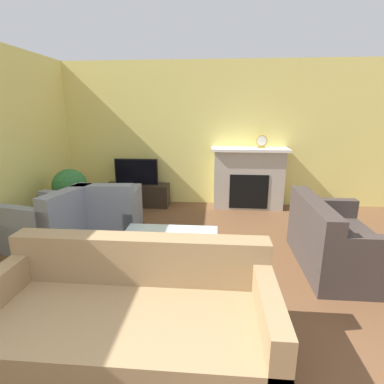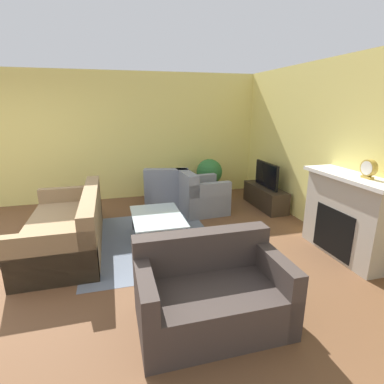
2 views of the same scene
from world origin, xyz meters
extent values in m
cube|color=#EADB72|center=(0.00, 5.03, 1.35)|extent=(8.03, 0.06, 2.70)
cube|color=slate|center=(-0.11, 2.23, 0.00)|extent=(2.32, 1.95, 0.00)
cube|color=#B2A899|center=(1.03, 4.79, 0.57)|extent=(1.28, 0.42, 1.14)
cube|color=black|center=(1.03, 4.57, 0.36)|extent=(0.71, 0.01, 0.64)
cube|color=white|center=(1.03, 4.76, 1.12)|extent=(1.40, 0.48, 0.05)
cube|color=#2D2319|center=(-1.10, 4.72, 0.21)|extent=(1.22, 0.39, 0.42)
cube|color=black|center=(-1.10, 4.72, 0.67)|extent=(0.83, 0.05, 0.50)
cube|color=black|center=(-1.10, 4.69, 0.67)|extent=(0.79, 0.01, 0.46)
cube|color=#8C704C|center=(-0.19, 1.01, 0.21)|extent=(2.11, 0.99, 0.42)
cube|color=#8C704C|center=(-0.19, 1.41, 0.62)|extent=(2.11, 0.20, 0.40)
cube|color=#8C704C|center=(-1.18, 1.01, 0.33)|extent=(0.14, 0.99, 0.66)
cube|color=#8C704C|center=(0.79, 1.01, 0.33)|extent=(0.14, 0.99, 0.66)
cube|color=#3D332D|center=(1.88, 2.56, 0.21)|extent=(0.85, 1.38, 0.42)
cube|color=#3D332D|center=(1.55, 2.56, 0.62)|extent=(0.20, 1.38, 0.40)
cube|color=#3D332D|center=(1.88, 1.94, 0.33)|extent=(0.85, 0.14, 0.66)
cube|color=#3D332D|center=(1.88, 3.18, 0.33)|extent=(0.85, 0.14, 0.66)
cube|color=gray|center=(-1.83, 2.84, 0.21)|extent=(1.05, 1.05, 0.42)
cube|color=gray|center=(-1.50, 2.76, 0.62)|extent=(0.39, 0.89, 0.40)
cube|color=gray|center=(-1.75, 3.19, 0.33)|extent=(0.89, 0.34, 0.66)
cube|color=gray|center=(-1.92, 2.48, 0.33)|extent=(0.89, 0.34, 0.66)
cube|color=gray|center=(-1.17, 3.40, 0.21)|extent=(0.89, 0.90, 0.42)
cube|color=gray|center=(-1.14, 3.08, 0.62)|extent=(0.84, 0.27, 0.40)
cube|color=gray|center=(-0.83, 3.43, 0.33)|extent=(0.21, 0.84, 0.66)
cube|color=gray|center=(-1.51, 3.37, 0.33)|extent=(0.21, 0.84, 0.66)
cylinder|color=#333338|center=(-0.63, 2.02, 0.19)|extent=(0.04, 0.04, 0.39)
cylinder|color=#333338|center=(0.41, 2.02, 0.19)|extent=(0.04, 0.04, 0.39)
cylinder|color=#333338|center=(-0.63, 2.69, 0.19)|extent=(0.04, 0.04, 0.39)
cylinder|color=#333338|center=(0.41, 2.69, 0.19)|extent=(0.04, 0.04, 0.39)
cube|color=silver|center=(-0.11, 2.35, 0.40)|extent=(1.12, 0.75, 0.02)
cylinder|color=#AD704C|center=(-1.99, 3.81, 0.10)|extent=(0.22, 0.22, 0.20)
cylinder|color=#4C3823|center=(-1.99, 3.81, 0.29)|extent=(0.03, 0.03, 0.17)
sphere|color=#2D6B33|center=(-1.99, 3.81, 0.60)|extent=(0.57, 0.57, 0.57)
cube|color=#B79338|center=(1.23, 4.79, 1.16)|extent=(0.15, 0.07, 0.03)
cylinder|color=#B79338|center=(1.23, 4.79, 1.27)|extent=(0.21, 0.07, 0.21)
cylinder|color=white|center=(1.23, 4.75, 1.27)|extent=(0.17, 0.00, 0.17)
camera|label=1|loc=(0.42, -0.80, 1.81)|focal=28.00mm
camera|label=2|loc=(4.14, 1.75, 2.01)|focal=28.00mm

